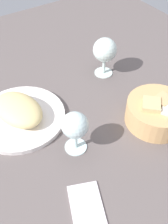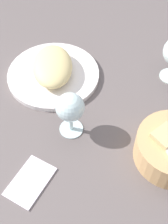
# 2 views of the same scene
# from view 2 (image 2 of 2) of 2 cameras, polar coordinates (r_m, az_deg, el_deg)

# --- Properties ---
(ground_plane) EXTENTS (1.40, 1.40, 0.02)m
(ground_plane) POSITION_cam_2_polar(r_m,az_deg,el_deg) (0.83, 2.68, 2.30)
(ground_plane) COLOR #5D5351
(plate) EXTENTS (0.26, 0.26, 0.01)m
(plate) POSITION_cam_2_polar(r_m,az_deg,el_deg) (0.88, -5.68, 6.92)
(plate) COLOR white
(plate) RESTS_ON ground_plane
(omelette) EXTENTS (0.18, 0.14, 0.05)m
(omelette) POSITION_cam_2_polar(r_m,az_deg,el_deg) (0.85, -5.85, 8.46)
(omelette) COLOR #E5CC87
(omelette) RESTS_ON plate
(lettuce_garnish) EXTENTS (0.05, 0.05, 0.02)m
(lettuce_garnish) POSITION_cam_2_polar(r_m,az_deg,el_deg) (0.91, -6.94, 10.11)
(lettuce_garnish) COLOR #408A2B
(lettuce_garnish) RESTS_ON plate
(wine_glass_near) EXTENTS (0.07, 0.07, 0.12)m
(wine_glass_near) POSITION_cam_2_polar(r_m,az_deg,el_deg) (0.70, -2.58, 0.58)
(wine_glass_near) COLOR silver
(wine_glass_near) RESTS_ON ground_plane
(folded_napkin) EXTENTS (0.13, 0.11, 0.01)m
(folded_napkin) POSITION_cam_2_polar(r_m,az_deg,el_deg) (0.70, -9.96, -12.48)
(folded_napkin) COLOR white
(folded_napkin) RESTS_ON ground_plane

